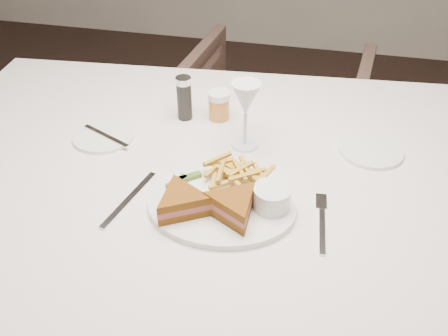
% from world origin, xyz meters
% --- Properties ---
extents(ground, '(5.00, 5.00, 0.00)m').
position_xyz_m(ground, '(0.00, 0.00, 0.00)').
color(ground, black).
rests_on(ground, ground).
extents(table, '(1.68, 1.20, 0.75)m').
position_xyz_m(table, '(0.27, -0.01, 0.38)').
color(table, silver).
rests_on(table, ground).
extents(chair_far, '(0.77, 0.73, 0.73)m').
position_xyz_m(chair_far, '(0.27, 0.81, 0.36)').
color(chair_far, '#4E3930').
rests_on(chair_far, ground).
extents(table_setting, '(0.84, 0.58, 0.18)m').
position_xyz_m(table_setting, '(0.27, -0.05, 0.79)').
color(table_setting, white).
rests_on(table_setting, table).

